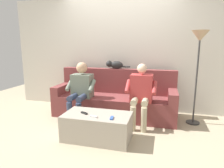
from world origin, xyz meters
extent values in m
plane|color=tan|center=(0.00, 0.60, 0.00)|extent=(8.00, 8.00, 0.00)
cube|color=beige|center=(0.00, -0.65, 1.22)|extent=(5.06, 0.06, 2.44)
cube|color=brown|center=(0.00, 0.00, 0.21)|extent=(2.08, 0.58, 0.42)
cube|color=brown|center=(0.00, -0.38, 0.47)|extent=(2.41, 0.17, 0.93)
cube|color=brown|center=(-1.12, 0.00, 0.30)|extent=(0.17, 0.58, 0.60)
cube|color=brown|center=(1.12, 0.00, 0.30)|extent=(0.17, 0.58, 0.60)
cube|color=#A89E8E|center=(0.00, 0.94, 0.20)|extent=(1.01, 0.54, 0.40)
cube|color=#B23838|center=(-0.57, 0.16, 0.66)|extent=(0.39, 0.26, 0.49)
sphere|color=beige|center=(-0.57, 0.16, 1.01)|extent=(0.17, 0.17, 0.17)
cylinder|color=#C6B793|center=(-0.66, 0.33, 0.47)|extent=(0.11, 0.34, 0.11)
cylinder|color=#C6B793|center=(-0.48, 0.33, 0.47)|extent=(0.11, 0.34, 0.11)
cylinder|color=#C6B793|center=(-0.66, 0.51, 0.21)|extent=(0.10, 0.10, 0.42)
cylinder|color=#C6B793|center=(-0.48, 0.51, 0.21)|extent=(0.10, 0.10, 0.42)
cylinder|color=#B23838|center=(-0.80, 0.24, 0.70)|extent=(0.08, 0.27, 0.22)
cylinder|color=#B23838|center=(-0.34, 0.24, 0.70)|extent=(0.08, 0.27, 0.22)
cube|color=slate|center=(0.57, 0.16, 0.65)|extent=(0.39, 0.26, 0.45)
sphere|color=tan|center=(0.57, 0.16, 1.00)|extent=(0.21, 0.21, 0.21)
cylinder|color=#333D56|center=(0.48, 0.36, 0.47)|extent=(0.11, 0.39, 0.11)
cylinder|color=#333D56|center=(0.66, 0.36, 0.47)|extent=(0.11, 0.39, 0.11)
cylinder|color=#333D56|center=(0.48, 0.56, 0.21)|extent=(0.10, 0.10, 0.42)
cylinder|color=#333D56|center=(0.66, 0.56, 0.21)|extent=(0.10, 0.10, 0.42)
cylinder|color=slate|center=(0.34, 0.24, 0.67)|extent=(0.08, 0.27, 0.22)
cylinder|color=slate|center=(0.80, 0.24, 0.67)|extent=(0.08, 0.27, 0.22)
ellipsoid|color=black|center=(0.02, -0.38, 1.01)|extent=(0.27, 0.13, 0.16)
sphere|color=black|center=(0.18, -0.38, 1.03)|extent=(0.14, 0.14, 0.14)
cone|color=black|center=(0.17, -0.41, 1.08)|extent=(0.05, 0.05, 0.04)
cone|color=black|center=(0.17, -0.34, 1.08)|extent=(0.05, 0.05, 0.04)
cylinder|color=black|center=(-0.17, -0.38, 0.98)|extent=(0.18, 0.03, 0.03)
cube|color=white|center=(0.01, 1.08, 0.41)|extent=(0.12, 0.05, 0.02)
cube|color=#3860B7|center=(-0.26, 1.06, 0.41)|extent=(0.06, 0.13, 0.02)
cube|color=black|center=(0.20, 0.97, 0.41)|extent=(0.12, 0.09, 0.02)
cylinder|color=#2D2D2D|center=(-1.50, -0.10, 0.01)|extent=(0.24, 0.24, 0.02)
cylinder|color=#333333|center=(-1.50, -0.10, 0.78)|extent=(0.03, 0.03, 1.55)
cone|color=tan|center=(-1.50, -0.10, 1.57)|extent=(0.29, 0.29, 0.19)
camera|label=1|loc=(-0.93, 3.57, 1.42)|focal=31.26mm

